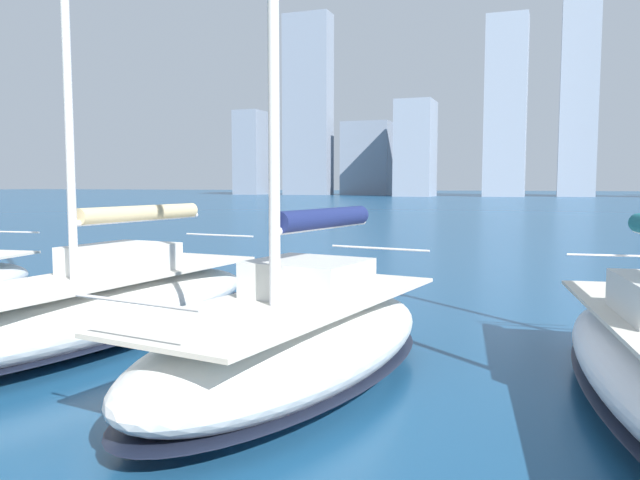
# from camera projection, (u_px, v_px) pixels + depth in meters

# --- Properties ---
(city_skyline) EXTENTS (171.02, 23.11, 54.66)m
(city_skyline) POSITION_uv_depth(u_px,v_px,m) (540.00, 117.00, 152.32)
(city_skyline) COLOR gray
(city_skyline) RESTS_ON ground
(sailboat_navy) EXTENTS (3.76, 7.27, 12.57)m
(sailboat_navy) POSITION_uv_depth(u_px,v_px,m) (295.00, 337.00, 9.36)
(sailboat_navy) COLOR white
(sailboat_navy) RESTS_ON ground
(sailboat_tan) EXTENTS (3.47, 9.20, 12.63)m
(sailboat_tan) POSITION_uv_depth(u_px,v_px,m) (104.00, 303.00, 12.27)
(sailboat_tan) COLOR white
(sailboat_tan) RESTS_ON ground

